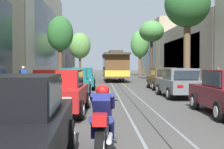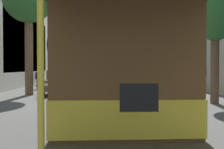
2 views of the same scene
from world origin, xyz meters
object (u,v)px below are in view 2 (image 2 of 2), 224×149
Objects in this scene: street_sign_post at (141,67)px; street_tree_kerb_left_second at (215,11)px; pedestrian_crossing_far at (197,78)px; parked_car_teal_fourth_left at (151,82)px; parked_car_black_near_left at (128,75)px; cable_car_trolley at (113,70)px; parked_car_red_second_left at (133,77)px; motorcycle_with_rider at (116,77)px; street_tree_kerb_left_near at (143,35)px; parked_car_grey_mid_right at (72,79)px; pedestrian_on_right_pavement at (39,78)px; parked_car_beige_near_right at (81,75)px; pedestrian_on_left_pavement at (165,76)px; parked_car_maroon_second_right at (76,77)px; street_tree_kerb_right_near at (62,45)px; parked_car_teal_mid_left at (142,79)px; fire_hydrant at (56,82)px; parked_car_brown_fourth_right at (60,82)px.

street_tree_kerb_left_second is at bearing 92.07° from street_sign_post.
parked_car_teal_fourth_left is at bearing 32.07° from pedestrian_crossing_far.
parked_car_black_near_left is 28.93m from cable_car_trolley.
parked_car_red_second_left is 2.58× the size of pedestrian_crossing_far.
street_tree_kerb_left_near is at bearing 163.00° from motorcycle_with_rider.
parked_car_grey_mid_right is 2.84m from pedestrian_on_right_pavement.
motorcycle_with_rider is (3.11, -0.95, -5.00)m from street_tree_kerb_left_near.
parked_car_red_second_left is 2.70× the size of pedestrian_on_right_pavement.
street_tree_kerb_left_second is at bearing 109.53° from parked_car_beige_near_right.
parked_car_grey_mid_right is 2.20× the size of motorcycle_with_rider.
parked_car_red_second_left is at bearing -6.57° from pedestrian_on_left_pavement.
street_tree_kerb_right_near is at bearing -56.94° from parked_car_maroon_second_right.
parked_car_teal_mid_left is at bearing 132.70° from parked_car_maroon_second_right.
street_tree_kerb_left_near is at bearing -136.14° from fire_hydrant.
parked_car_beige_near_right is at bearing -34.91° from pedestrian_on_left_pavement.
cable_car_trolley is 5.64× the size of pedestrian_on_right_pavement.
parked_car_teal_fourth_left and parked_car_grey_mid_right have the same top height.
street_sign_post is (-2.93, 0.67, 1.19)m from motorcycle_with_rider.
parked_car_beige_near_right is 2.71× the size of pedestrian_on_left_pavement.
parked_car_grey_mid_right is 2.58× the size of pedestrian_crossing_far.
parked_car_grey_mid_right is 10.16m from pedestrian_crossing_far.
street_tree_kerb_left_second is 21.38m from street_sign_post.
pedestrian_on_left_pavement is at bearing 108.66° from street_tree_kerb_left_near.
parked_car_grey_mid_right reaches higher than fire_hydrant.
motorcycle_with_rider is (-6.35, -1.87, -3.67)m from street_tree_kerb_right_near.
street_sign_post is (-8.72, -8.84, 1.41)m from fire_hydrant.
parked_car_grey_mid_right is 0.66× the size of street_tree_kerb_right_near.
parked_car_beige_near_right is 8.95m from street_tree_kerb_left_near.
parked_car_brown_fourth_right is 15.13m from street_tree_kerb_right_near.
fire_hydrant is (10.50, 3.81, -0.49)m from pedestrian_on_left_pavement.
parked_car_grey_mid_right is at bearing 103.24° from street_tree_kerb_right_near.
street_tree_kerb_left_second is at bearing 115.51° from parked_car_maroon_second_right.
parked_car_teal_mid_left is 2.70× the size of pedestrian_on_right_pavement.
pedestrian_on_right_pavement is at bearing -43.21° from street_tree_kerb_left_second.
motorcycle_with_rider is 1.22× the size of pedestrian_on_right_pavement.
parked_car_grey_mid_right is 2.71× the size of pedestrian_on_left_pavement.
parked_car_teal_fourth_left reaches higher than motorcycle_with_rider.
parked_car_black_near_left is 2.60× the size of pedestrian_crossing_far.
cable_car_trolley is 4.61× the size of motorcycle_with_rider.
parked_car_beige_near_right is 5.23× the size of fire_hydrant.
street_tree_kerb_right_near is (1.86, -2.86, 3.52)m from parked_car_maroon_second_right.
parked_car_black_near_left is 1.48× the size of street_sign_post.
parked_car_teal_mid_left and parked_car_brown_fourth_right have the same top height.
street_tree_kerb_right_near is 3.92× the size of pedestrian_crossing_far.
parked_car_black_near_left is 2.71× the size of pedestrian_on_right_pavement.
parked_car_brown_fourth_right is (-0.03, 11.74, 0.00)m from parked_car_maroon_second_right.
parked_car_red_second_left is at bearing -136.45° from parked_car_grey_mid_right.
pedestrian_on_left_pavement is (-3.13, -5.61, 0.11)m from parked_car_teal_mid_left.
parked_car_teal_mid_left is 8.95m from parked_car_maroon_second_right.
pedestrian_crossing_far is at bearing 136.84° from parked_car_teal_mid_left.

